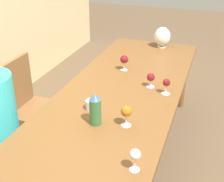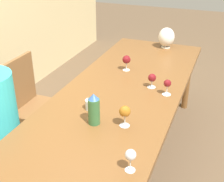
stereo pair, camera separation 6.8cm
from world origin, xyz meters
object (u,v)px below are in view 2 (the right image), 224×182
object	(u,v)px
wine_glass_1	(126,60)
chair_far	(34,103)
water_tumbler	(91,105)
wine_glass_4	(167,84)
wine_glass_2	(131,156)
vase	(166,37)
wine_glass_0	(125,112)
wine_glass_3	(152,78)
water_bottle	(94,109)

from	to	relation	value
wine_glass_1	chair_far	distance (m)	0.94
water_tumbler	wine_glass_4	world-z (taller)	wine_glass_4
wine_glass_1	wine_glass_2	xyz separation A→B (m)	(-1.30, -0.47, -0.00)
water_tumbler	vase	distance (m)	1.57
chair_far	wine_glass_4	bearing A→B (deg)	-84.73
wine_glass_0	chair_far	bearing A→B (deg)	67.16
wine_glass_4	chair_far	world-z (taller)	chair_far
water_tumbler	chair_far	world-z (taller)	chair_far
water_tumbler	wine_glass_2	world-z (taller)	wine_glass_2
wine_glass_2	wine_glass_3	world-z (taller)	wine_glass_2
wine_glass_2	water_tumbler	bearing A→B (deg)	42.15
water_bottle	wine_glass_1	xyz separation A→B (m)	(0.94, 0.10, -0.01)
water_bottle	wine_glass_4	distance (m)	0.69
vase	wine_glass_4	size ratio (longest dim) A/B	1.74
vase	chair_far	size ratio (longest dim) A/B	0.25
water_bottle	chair_far	distance (m)	1.03
water_bottle	wine_glass_2	world-z (taller)	water_bottle
wine_glass_1	wine_glass_4	xyz separation A→B (m)	(-0.35, -0.46, -0.01)
wine_glass_3	wine_glass_2	bearing A→B (deg)	-171.53
wine_glass_1	wine_glass_4	bearing A→B (deg)	-127.53
wine_glass_0	water_tumbler	bearing A→B (deg)	68.35
water_bottle	wine_glass_3	distance (m)	0.71
wine_glass_0	wine_glass_1	size ratio (longest dim) A/B	1.03
wine_glass_2	chair_far	size ratio (longest dim) A/B	0.15
wine_glass_0	chair_far	xyz separation A→B (m)	(0.44, 1.03, -0.37)
wine_glass_0	chair_far	size ratio (longest dim) A/B	0.16
water_tumbler	wine_glass_0	xyz separation A→B (m)	(-0.12, -0.30, 0.07)
vase	chair_far	world-z (taller)	vase
water_bottle	vase	size ratio (longest dim) A/B	0.99
water_tumbler	wine_glass_1	xyz separation A→B (m)	(0.78, -0.00, 0.07)
wine_glass_3	chair_far	bearing A→B (deg)	100.46
water_bottle	chair_far	bearing A→B (deg)	60.02
water_tumbler	wine_glass_2	size ratio (longest dim) A/B	0.59
water_bottle	wine_glass_2	distance (m)	0.52
wine_glass_0	wine_glass_4	size ratio (longest dim) A/B	1.15
water_bottle	wine_glass_4	size ratio (longest dim) A/B	1.73
wine_glass_0	wine_glass_1	distance (m)	0.95
vase	wine_glass_3	xyz separation A→B (m)	(-1.04, -0.11, -0.03)
water_bottle	water_tumbler	size ratio (longest dim) A/B	2.78
wine_glass_0	wine_glass_2	distance (m)	0.44
water_tumbler	wine_glass_4	distance (m)	0.63
wine_glass_0	chair_far	world-z (taller)	chair_far
water_bottle	vase	xyz separation A→B (m)	(1.72, -0.11, 0.01)
wine_glass_1	wine_glass_2	bearing A→B (deg)	-160.22
wine_glass_1	wine_glass_4	world-z (taller)	wine_glass_1
wine_glass_1	chair_far	size ratio (longest dim) A/B	0.16
chair_far	vase	bearing A→B (deg)	-37.24
water_bottle	wine_glass_1	bearing A→B (deg)	5.76
wine_glass_4	chair_far	distance (m)	1.25
wine_glass_3	chair_far	distance (m)	1.12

